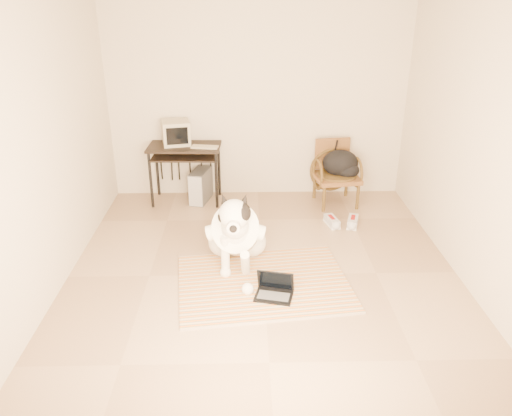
{
  "coord_description": "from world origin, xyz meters",
  "views": [
    {
      "loc": [
        -0.18,
        -4.41,
        2.73
      ],
      "look_at": [
        -0.07,
        0.11,
        0.7
      ],
      "focal_mm": 35.0,
      "sensor_mm": 36.0,
      "label": 1
    }
  ],
  "objects_px": {
    "laptop": "(274,290)",
    "crt_monitor": "(176,133)",
    "pc_tower": "(201,186)",
    "computer_desk": "(185,154)",
    "backpack": "(342,164)",
    "rattan_chair": "(336,173)",
    "dog": "(236,233)"
  },
  "relations": [
    {
      "from": "laptop",
      "to": "backpack",
      "type": "height_order",
      "value": "backpack"
    },
    {
      "from": "laptop",
      "to": "pc_tower",
      "type": "bearing_deg",
      "value": 110.43
    },
    {
      "from": "pc_tower",
      "to": "crt_monitor",
      "type": "bearing_deg",
      "value": 166.49
    },
    {
      "from": "laptop",
      "to": "crt_monitor",
      "type": "xyz_separation_m",
      "value": [
        -1.18,
        2.43,
        0.87
      ]
    },
    {
      "from": "dog",
      "to": "crt_monitor",
      "type": "distance_m",
      "value": 2.06
    },
    {
      "from": "pc_tower",
      "to": "rattan_chair",
      "type": "xyz_separation_m",
      "value": [
        1.83,
        -0.09,
        0.21
      ]
    },
    {
      "from": "laptop",
      "to": "pc_tower",
      "type": "height_order",
      "value": "pc_tower"
    },
    {
      "from": "computer_desk",
      "to": "backpack",
      "type": "distance_m",
      "value": 2.1
    },
    {
      "from": "dog",
      "to": "laptop",
      "type": "bearing_deg",
      "value": -59.52
    },
    {
      "from": "dog",
      "to": "pc_tower",
      "type": "bearing_deg",
      "value": 106.45
    },
    {
      "from": "rattan_chair",
      "to": "backpack",
      "type": "relative_size",
      "value": 1.76
    },
    {
      "from": "pc_tower",
      "to": "computer_desk",
      "type": "bearing_deg",
      "value": -175.92
    },
    {
      "from": "backpack",
      "to": "laptop",
      "type": "bearing_deg",
      "value": -114.31
    },
    {
      "from": "rattan_chair",
      "to": "computer_desk",
      "type": "bearing_deg",
      "value": 177.91
    },
    {
      "from": "dog",
      "to": "laptop",
      "type": "distance_m",
      "value": 0.78
    },
    {
      "from": "crt_monitor",
      "to": "rattan_chair",
      "type": "xyz_separation_m",
      "value": [
        2.12,
        -0.16,
        -0.52
      ]
    },
    {
      "from": "dog",
      "to": "backpack",
      "type": "height_order",
      "value": "dog"
    },
    {
      "from": "dog",
      "to": "crt_monitor",
      "type": "bearing_deg",
      "value": 114.13
    },
    {
      "from": "rattan_chair",
      "to": "backpack",
      "type": "xyz_separation_m",
      "value": [
        0.07,
        -0.02,
        0.13
      ]
    },
    {
      "from": "crt_monitor",
      "to": "backpack",
      "type": "height_order",
      "value": "crt_monitor"
    },
    {
      "from": "crt_monitor",
      "to": "backpack",
      "type": "distance_m",
      "value": 2.24
    },
    {
      "from": "laptop",
      "to": "rattan_chair",
      "type": "distance_m",
      "value": 2.49
    },
    {
      "from": "pc_tower",
      "to": "backpack",
      "type": "relative_size",
      "value": 1.05
    },
    {
      "from": "pc_tower",
      "to": "rattan_chair",
      "type": "bearing_deg",
      "value": -2.75
    },
    {
      "from": "dog",
      "to": "rattan_chair",
      "type": "relative_size",
      "value": 1.57
    },
    {
      "from": "dog",
      "to": "crt_monitor",
      "type": "relative_size",
      "value": 3.22
    },
    {
      "from": "dog",
      "to": "rattan_chair",
      "type": "xyz_separation_m",
      "value": [
        1.31,
        1.65,
        0.05
      ]
    },
    {
      "from": "laptop",
      "to": "crt_monitor",
      "type": "relative_size",
      "value": 0.97
    },
    {
      "from": "computer_desk",
      "to": "pc_tower",
      "type": "relative_size",
      "value": 1.92
    },
    {
      "from": "dog",
      "to": "rattan_chair",
      "type": "distance_m",
      "value": 2.11
    },
    {
      "from": "laptop",
      "to": "crt_monitor",
      "type": "height_order",
      "value": "crt_monitor"
    },
    {
      "from": "dog",
      "to": "computer_desk",
      "type": "xyz_separation_m",
      "value": [
        -0.71,
        1.73,
        0.3
      ]
    }
  ]
}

